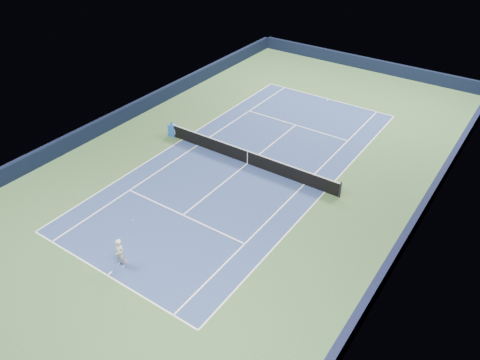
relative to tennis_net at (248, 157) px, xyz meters
The scene contains 19 objects.
ground 0.50m from the tennis_net, ahead, with size 40.00×40.00×0.00m, color #365830.
wall_far 19.83m from the tennis_net, 90.00° to the left, with size 22.00×0.35×1.10m, color black.
wall_right 10.83m from the tennis_net, ahead, with size 0.35×40.00×1.10m, color #111533.
wall_left 10.83m from the tennis_net, behind, with size 0.35×40.00×1.10m, color black.
court_surface 0.50m from the tennis_net, ahead, with size 10.97×23.77×0.01m, color navy.
baseline_far 11.90m from the tennis_net, 90.00° to the left, with size 10.97×0.08×0.00m, color white.
baseline_near 11.90m from the tennis_net, 90.00° to the right, with size 10.97×0.08×0.00m, color white.
sideline_doubles_right 5.51m from the tennis_net, ahead, with size 0.08×23.77×0.00m, color white.
sideline_doubles_left 5.51m from the tennis_net, behind, with size 0.08×23.77×0.00m, color white.
sideline_singles_right 4.14m from the tennis_net, ahead, with size 0.08×23.77×0.00m, color white.
sideline_singles_left 4.14m from the tennis_net, behind, with size 0.08×23.77×0.00m, color white.
service_line_far 6.42m from the tennis_net, 90.00° to the left, with size 8.23×0.08×0.00m, color white.
service_line_near 6.42m from the tennis_net, 90.00° to the right, with size 8.23×0.08×0.00m, color white.
center_service_line 0.50m from the tennis_net, ahead, with size 0.08×12.80×0.00m, color white.
center_mark_far 11.75m from the tennis_net, 90.00° to the left, with size 0.08×0.30×0.00m, color white.
center_mark_near 11.75m from the tennis_net, 90.00° to the right, with size 0.08×0.30×0.00m, color white.
tennis_net is the anchor object (origin of this frame).
sponsor_cube 6.40m from the tennis_net, behind, with size 0.61×0.51×0.86m.
tennis_player 11.02m from the tennis_net, 89.48° to the right, with size 0.76×1.24×2.22m.
Camera 1 is at (13.98, -21.16, 16.19)m, focal length 35.00 mm.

